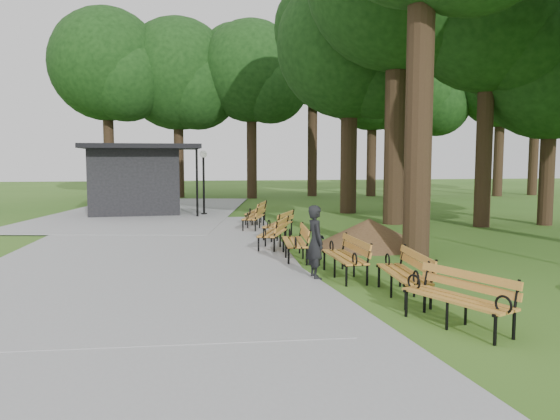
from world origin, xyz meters
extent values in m
plane|color=#305A19|center=(0.00, 0.00, 0.00)|extent=(100.00, 100.00, 0.00)
cube|color=gray|center=(-4.00, 3.00, 0.03)|extent=(12.00, 38.00, 0.06)
imported|color=black|center=(-0.06, -1.17, 0.79)|extent=(0.44, 0.61, 1.59)
cylinder|color=black|center=(-2.25, 12.18, 1.33)|extent=(0.10, 0.10, 2.66)
sphere|color=white|center=(-2.25, 12.18, 2.76)|extent=(0.32, 0.32, 0.32)
cone|color=#47301C|center=(2.38, 2.62, 0.42)|extent=(2.84, 2.84, 0.83)
cylinder|color=black|center=(3.07, 0.88, 4.27)|extent=(0.70, 0.70, 8.54)
cylinder|color=black|center=(8.05, 6.48, 3.64)|extent=(0.60, 0.60, 7.28)
sphere|color=black|center=(8.05, 6.48, 7.96)|extent=(5.98, 5.98, 5.98)
cylinder|color=black|center=(5.06, 7.84, 4.30)|extent=(0.80, 0.80, 8.61)
cylinder|color=black|center=(4.49, 12.21, 3.56)|extent=(0.76, 0.76, 7.11)
sphere|color=black|center=(4.49, 12.21, 7.78)|extent=(6.78, 6.78, 6.78)
cylinder|color=black|center=(10.74, 6.59, 2.84)|extent=(0.56, 0.56, 5.69)
sphere|color=black|center=(10.74, 6.59, 6.22)|extent=(5.89, 5.89, 5.89)
camera|label=1|loc=(-2.56, -12.34, 2.59)|focal=34.62mm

